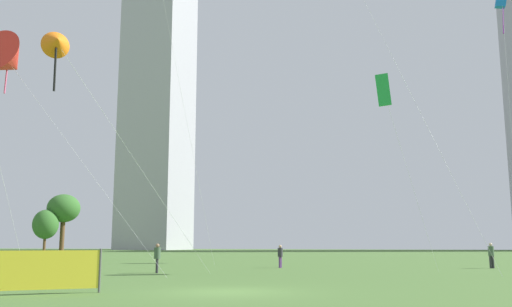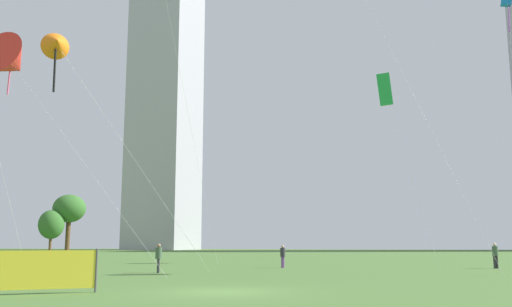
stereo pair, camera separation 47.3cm
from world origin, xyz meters
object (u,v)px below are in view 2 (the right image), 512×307
object	(u,v)px
distant_highrise_1	(167,62)
event_banner	(45,270)
person_standing_2	(283,255)
kite_flying_5	(10,62)
person_standing_1	(495,254)
park_tree_1	(69,209)
kite_flying_7	(385,90)
person_standing_0	(159,256)
kite_flying_4	(56,44)
park_tree_0	(51,225)

from	to	relation	value
distant_highrise_1	event_banner	world-z (taller)	distant_highrise_1
person_standing_2	kite_flying_5	world-z (taller)	kite_flying_5
person_standing_1	park_tree_1	world-z (taller)	park_tree_1
kite_flying_7	person_standing_0	bearing A→B (deg)	-164.26
kite_flying_7	person_standing_2	bearing A→B (deg)	147.03
kite_flying_4	event_banner	xyz separation A→B (m)	(3.38, -4.45, -9.90)
person_standing_1	kite_flying_5	size ratio (longest dim) A/B	0.12
kite_flying_4	kite_flying_5	world-z (taller)	kite_flying_5
person_standing_1	kite_flying_4	distance (m)	30.27
kite_flying_4	kite_flying_5	xyz separation A→B (m)	(-8.11, 6.60, 2.07)
park_tree_1	kite_flying_4	bearing A→B (deg)	-57.27
kite_flying_5	person_standing_0	bearing A→B (deg)	11.95
kite_flying_4	park_tree_1	bearing A→B (deg)	122.73
kite_flying_7	kite_flying_4	bearing A→B (deg)	-139.18
person_standing_0	event_banner	distance (m)	13.21
kite_flying_5	distant_highrise_1	world-z (taller)	distant_highrise_1
person_standing_1	kite_flying_7	bearing A→B (deg)	-150.42
park_tree_0	distant_highrise_1	xyz separation A→B (m)	(-30.25, 89.70, 48.86)
person_standing_2	kite_flying_5	bearing A→B (deg)	140.73
kite_flying_5	park_tree_0	bearing A→B (deg)	118.51
kite_flying_5	event_banner	bearing A→B (deg)	-43.89
person_standing_1	park_tree_1	bearing A→B (deg)	148.00
person_standing_1	kite_flying_7	distance (m)	14.06
park_tree_1	event_banner	bearing A→B (deg)	-56.63
kite_flying_7	park_tree_0	bearing A→B (deg)	156.51
person_standing_0	park_tree_1	bearing A→B (deg)	-159.89
event_banner	distant_highrise_1	bearing A→B (deg)	113.54
event_banner	kite_flying_5	bearing A→B (deg)	136.11
kite_flying_4	park_tree_0	bearing A→B (deg)	125.50
person_standing_2	event_banner	world-z (taller)	person_standing_2
kite_flying_4	person_standing_1	bearing A→B (deg)	43.83
person_standing_0	event_banner	world-z (taller)	person_standing_0
kite_flying_5	park_tree_1	world-z (taller)	kite_flying_5
person_standing_2	kite_flying_5	size ratio (longest dim) A/B	0.11
person_standing_0	person_standing_2	world-z (taller)	person_standing_0
kite_flying_7	park_tree_1	world-z (taller)	kite_flying_7
kite_flying_5	event_banner	size ratio (longest dim) A/B	5.26
park_tree_1	event_banner	xyz separation A→B (m)	(21.52, -32.67, -4.31)
person_standing_0	person_standing_1	distance (m)	22.41
park_tree_1	event_banner	size ratio (longest dim) A/B	2.40
person_standing_1	distant_highrise_1	xyz separation A→B (m)	(-69.91, 96.44, 51.38)
event_banner	kite_flying_7	bearing A→B (deg)	57.15
kite_flying_5	park_tree_1	size ratio (longest dim) A/B	2.19
person_standing_2	kite_flying_7	size ratio (longest dim) A/B	0.13
kite_flying_7	distant_highrise_1	bearing A→B (deg)	121.33
person_standing_0	kite_flying_4	distance (m)	13.05
person_standing_0	park_tree_0	xyz separation A→B (m)	(-20.28, 18.00, 2.54)
distant_highrise_1	event_banner	size ratio (longest dim) A/B	38.09
kite_flying_5	park_tree_0	xyz separation A→B (m)	(-10.86, 20.00, -9.26)
person_standing_0	distant_highrise_1	distance (m)	129.60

